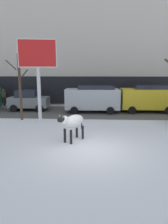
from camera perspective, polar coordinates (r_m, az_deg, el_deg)
ground_plane at (r=9.44m, az=1.37°, el=-10.36°), size 120.00×120.00×0.00m
road_strip at (r=17.81m, az=2.27°, el=0.00°), size 60.00×5.60×0.01m
building_facade at (r=23.95m, az=2.67°, el=18.45°), size 44.00×6.10×13.00m
cow_holstein at (r=10.25m, az=-3.10°, el=-2.75°), size 1.36×1.83×1.54m
billboard at (r=14.12m, az=-12.87°, el=14.38°), size 2.52×0.60×5.56m
car_grey_hatchback at (r=19.17m, az=-15.24°, el=3.21°), size 3.52×1.96×1.86m
car_silver_van at (r=17.60m, az=2.45°, el=3.95°), size 4.63×2.17×2.32m
car_yellow_van at (r=18.54m, az=17.56°, el=3.80°), size 4.63×2.17×2.32m
pedestrian_near_billboard at (r=21.12m, az=15.98°, el=3.75°), size 0.36×0.24×1.73m
pedestrian_by_cars at (r=22.66m, az=-21.56°, el=3.89°), size 0.36×0.24×1.73m
bare_tree_right_lot at (r=15.31m, az=-17.56°, el=6.98°), size 1.51×1.52×4.71m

